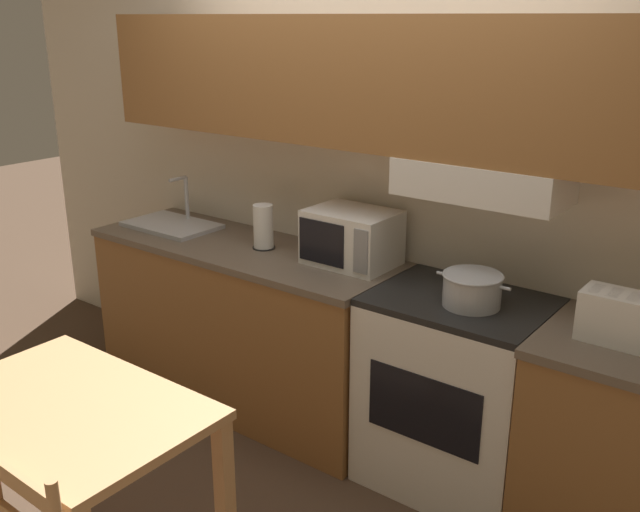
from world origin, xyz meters
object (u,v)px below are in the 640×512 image
(microwave, at_px, (352,237))
(sink_basin, at_px, (172,224))
(cooking_pot, at_px, (472,289))
(toaster, at_px, (622,318))
(stove_range, at_px, (454,393))
(dining_table, at_px, (71,434))
(paper_towel_roll, at_px, (263,227))

(microwave, height_order, sink_basin, sink_basin)
(cooking_pot, height_order, microwave, microwave)
(sink_basin, bearing_deg, cooking_pot, -0.90)
(microwave, height_order, toaster, microwave)
(stove_range, relative_size, cooking_pot, 2.75)
(cooking_pot, distance_m, dining_table, 1.66)
(toaster, height_order, paper_towel_roll, paper_towel_roll)
(sink_basin, xyz_separation_m, dining_table, (1.01, -1.39, -0.29))
(microwave, bearing_deg, sink_basin, -174.85)
(sink_basin, bearing_deg, dining_table, -54.05)
(stove_range, bearing_deg, cooking_pot, -31.55)
(cooking_pot, bearing_deg, microwave, 169.07)
(stove_range, relative_size, sink_basin, 1.73)
(stove_range, xyz_separation_m, dining_table, (-0.81, -1.40, 0.19))
(toaster, xyz_separation_m, paper_towel_roll, (-1.81, 0.05, 0.02))
(microwave, distance_m, paper_towel_roll, 0.51)
(cooking_pot, distance_m, paper_towel_roll, 1.21)
(sink_basin, height_order, dining_table, sink_basin)
(sink_basin, bearing_deg, paper_towel_roll, 2.40)
(sink_basin, bearing_deg, microwave, 5.15)
(toaster, bearing_deg, dining_table, -137.07)
(stove_range, height_order, microwave, microwave)
(dining_table, bearing_deg, paper_towel_roll, 103.06)
(toaster, bearing_deg, microwave, 174.46)
(cooking_pot, relative_size, paper_towel_roll, 1.43)
(paper_towel_roll, bearing_deg, dining_table, -76.94)
(stove_range, distance_m, dining_table, 1.63)
(cooking_pot, xyz_separation_m, dining_table, (-0.88, -1.36, -0.34))
(microwave, height_order, dining_table, microwave)
(cooking_pot, relative_size, dining_table, 0.33)
(toaster, bearing_deg, cooking_pot, -179.01)
(paper_towel_roll, distance_m, dining_table, 1.51)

